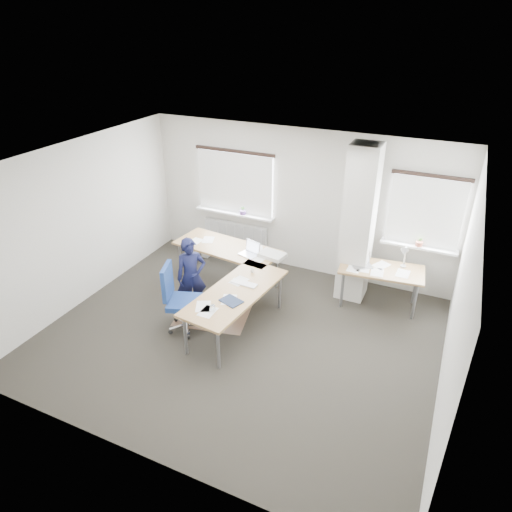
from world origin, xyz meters
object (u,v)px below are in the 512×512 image
at_px(desk_main, 234,269).
at_px(desk_side, 381,271).
at_px(task_chair, 183,312).
at_px(person, 191,276).

distance_m(desk_main, desk_side, 2.52).
xyz_separation_m(desk_main, task_chair, (-0.41, -1.00, -0.37)).
relative_size(desk_main, person, 2.09).
bearing_deg(person, desk_side, -13.95).
xyz_separation_m(desk_side, task_chair, (-2.72, -2.02, -0.36)).
xyz_separation_m(desk_main, person, (-0.53, -0.50, -0.01)).
xyz_separation_m(task_chair, person, (-0.13, 0.50, 0.36)).
relative_size(desk_side, task_chair, 1.27).
distance_m(desk_main, person, 0.73).
xyz_separation_m(desk_main, desk_side, (2.31, 1.01, -0.01)).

